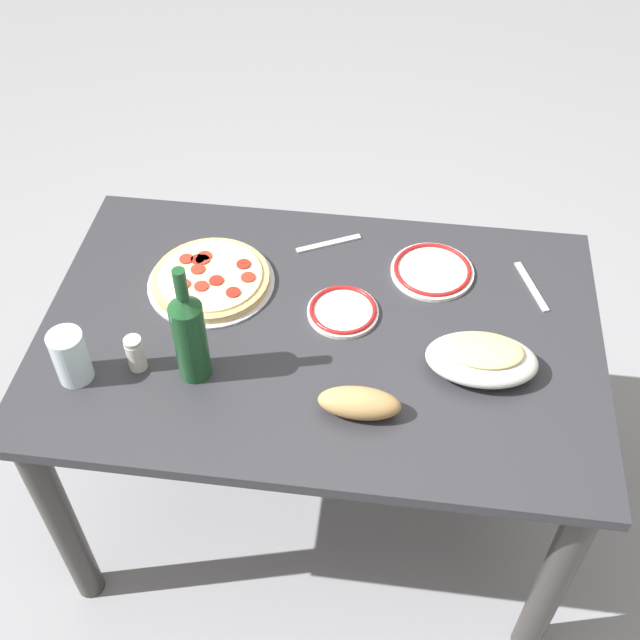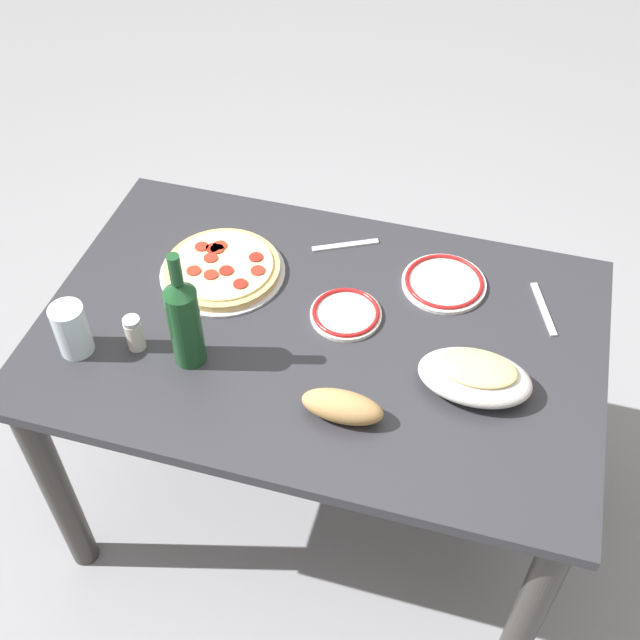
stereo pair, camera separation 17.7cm
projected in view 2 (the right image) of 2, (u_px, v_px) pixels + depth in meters
The scene contains 12 objects.
ground_plane at pixel (320, 496), 2.32m from camera, with size 8.00×8.00×0.00m, color gray.
dining_table at pixel (320, 365), 1.89m from camera, with size 1.27×0.82×0.72m.
pepperoni_pizza at pixel (222, 269), 1.91m from camera, with size 0.30×0.30×0.03m.
baked_pasta_dish at pixel (475, 376), 1.65m from camera, with size 0.24×0.15×0.08m.
wine_bottle at pixel (184, 320), 1.65m from camera, with size 0.07×0.07×0.30m.
water_glass at pixel (72, 329), 1.71m from camera, with size 0.08×0.08×0.13m, color silver.
side_plate_near at pixel (346, 313), 1.82m from camera, with size 0.17×0.17×0.02m.
side_plate_far at pixel (444, 282), 1.89m from camera, with size 0.20×0.20×0.02m.
bread_loaf at pixel (342, 407), 1.61m from camera, with size 0.17×0.07×0.06m, color tan.
spice_shaker at pixel (134, 333), 1.73m from camera, with size 0.04×0.04×0.09m.
fork_left at pixel (544, 309), 1.84m from camera, with size 0.17×0.02×0.01m, color #B7B7BC.
fork_right at pixel (345, 245), 1.99m from camera, with size 0.17×0.02×0.01m, color #B7B7BC.
Camera 2 is at (-0.33, 1.17, 2.05)m, focal length 44.53 mm.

